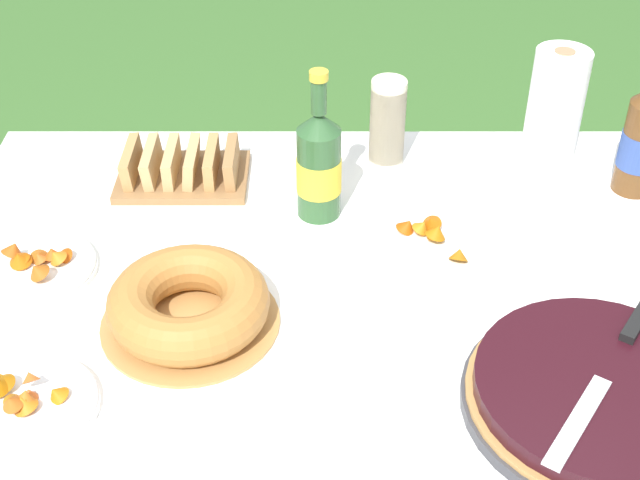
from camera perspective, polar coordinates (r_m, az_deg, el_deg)
garden_table at (r=1.51m, az=1.30°, el=-7.38°), size 1.43×1.24×0.76m
tablecloth at (r=1.47m, az=1.33°, el=-5.80°), size 1.44×1.25×0.10m
berry_tart at (r=1.37m, az=17.40°, el=-9.47°), size 0.40×0.40×0.06m
serving_knife at (r=1.37m, az=18.09°, el=-7.69°), size 0.23×0.32×0.01m
bundt_cake at (r=1.45m, az=-8.43°, el=-4.17°), size 0.29×0.29×0.08m
cup_stack at (r=1.82m, az=4.32°, el=7.47°), size 0.07×0.07×0.19m
cider_bottle_green at (r=1.65m, az=-0.09°, el=4.84°), size 0.08×0.08×0.30m
snack_plate_near at (r=1.64m, az=-17.83°, el=-1.59°), size 0.22×0.22×0.06m
snack_plate_left at (r=1.39m, az=-18.32°, el=-9.91°), size 0.21×0.21×0.06m
snack_plate_right at (r=1.63m, az=7.40°, el=-0.07°), size 0.24×0.24×0.05m
paper_towel_roll at (r=1.86m, az=14.78°, el=8.11°), size 0.11×0.11×0.25m
bread_board at (r=1.81m, az=-8.83°, el=4.54°), size 0.26×0.18×0.07m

